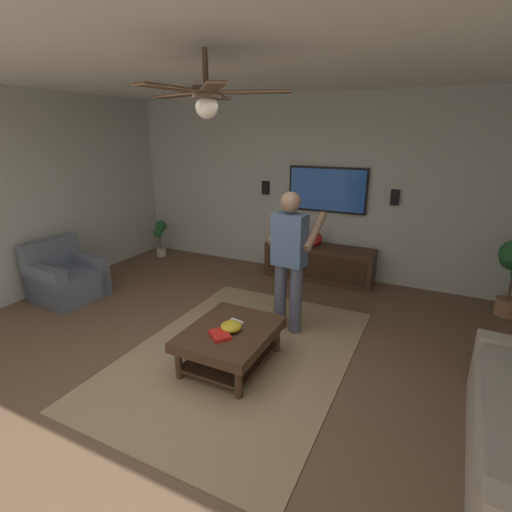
{
  "coord_description": "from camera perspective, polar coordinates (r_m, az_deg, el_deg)",
  "views": [
    {
      "loc": [
        -2.46,
        -1.86,
        2.23
      ],
      "look_at": [
        1.13,
        -0.09,
        0.93
      ],
      "focal_mm": 26.59,
      "sensor_mm": 36.0,
      "label": 1
    }
  ],
  "objects": [
    {
      "name": "remote_white",
      "position": [
        3.9,
        -2.91,
        -9.8
      ],
      "size": [
        0.07,
        0.16,
        0.02
      ],
      "primitive_type": "cube",
      "rotation": [
        0.0,
        0.0,
        1.39
      ],
      "color": "white",
      "rests_on": "coffee_table"
    },
    {
      "name": "media_console",
      "position": [
        6.08,
        9.41,
        -0.98
      ],
      "size": [
        0.45,
        1.7,
        0.55
      ],
      "rotation": [
        0.0,
        0.0,
        3.14
      ],
      "color": "#422B1C",
      "rests_on": "ground"
    },
    {
      "name": "tv",
      "position": [
        6.05,
        10.64,
        9.77
      ],
      "size": [
        0.05,
        1.23,
        0.69
      ],
      "rotation": [
        0.0,
        0.0,
        3.14
      ],
      "color": "black"
    },
    {
      "name": "ground_plane",
      "position": [
        3.81,
        -9.23,
        -18.11
      ],
      "size": [
        8.04,
        8.04,
        0.0
      ],
      "primitive_type": "plane",
      "color": "brown"
    },
    {
      "name": "wall_speaker_left",
      "position": [
        5.88,
        20.18,
        8.27
      ],
      "size": [
        0.06,
        0.12,
        0.22
      ],
      "primitive_type": "cube",
      "color": "black"
    },
    {
      "name": "area_rug",
      "position": [
        4.14,
        -2.37,
        -14.47
      ],
      "size": [
        3.05,
        2.15,
        0.01
      ],
      "primitive_type": "cube",
      "color": "#9E8460",
      "rests_on": "ground"
    },
    {
      "name": "wall_back_tv",
      "position": [
        6.2,
        8.67,
        10.15
      ],
      "size": [
        0.1,
        6.67,
        2.8
      ],
      "primitive_type": "cube",
      "color": "#B2B7AD",
      "rests_on": "ground"
    },
    {
      "name": "vase_round",
      "position": [
        5.98,
        8.88,
        2.59
      ],
      "size": [
        0.22,
        0.22,
        0.22
      ],
      "primitive_type": "sphere",
      "color": "red",
      "rests_on": "media_console"
    },
    {
      "name": "wall_speaker_right",
      "position": [
        6.43,
        1.46,
        10.23
      ],
      "size": [
        0.06,
        0.12,
        0.22
      ],
      "primitive_type": "cube",
      "color": "black"
    },
    {
      "name": "book",
      "position": [
        3.66,
        -5.47,
        -11.72
      ],
      "size": [
        0.26,
        0.27,
        0.04
      ],
      "primitive_type": "cube",
      "rotation": [
        0.0,
        0.0,
        4.05
      ],
      "color": "red",
      "rests_on": "coffee_table"
    },
    {
      "name": "coffee_table",
      "position": [
        3.84,
        -3.88,
        -12.25
      ],
      "size": [
        1.0,
        0.8,
        0.4
      ],
      "color": "#422B1C",
      "rests_on": "ground"
    },
    {
      "name": "ceiling_slab",
      "position": [
        3.15,
        -12.18,
        29.07
      ],
      "size": [
        6.9,
        6.67,
        0.1
      ],
      "primitive_type": "cube",
      "color": "white"
    },
    {
      "name": "ceiling_fan",
      "position": [
        2.91,
        -7.46,
        22.73
      ],
      "size": [
        1.19,
        1.17,
        0.46
      ],
      "color": "#4C3828"
    },
    {
      "name": "bowl",
      "position": [
        3.74,
        -3.76,
        -10.53
      ],
      "size": [
        0.21,
        0.21,
        0.09
      ],
      "primitive_type": "ellipsoid",
      "color": "gold",
      "rests_on": "coffee_table"
    },
    {
      "name": "person_standing",
      "position": [
        4.25,
        5.12,
        0.19
      ],
      "size": [
        0.57,
        0.57,
        1.64
      ],
      "rotation": [
        0.0,
        0.0,
        -0.09
      ],
      "color": "#4C5166",
      "rests_on": "ground"
    },
    {
      "name": "potted_plant_short",
      "position": [
        7.34,
        -14.23,
        3.16
      ],
      "size": [
        0.25,
        0.22,
        0.68
      ],
      "color": "#B7B2A8",
      "rests_on": "ground"
    },
    {
      "name": "armchair",
      "position": [
        5.96,
        -26.66,
        -3.08
      ],
      "size": [
        0.86,
        0.87,
        0.82
      ],
      "rotation": [
        0.0,
        0.0,
        -1.65
      ],
      "color": "slate",
      "rests_on": "ground"
    }
  ]
}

